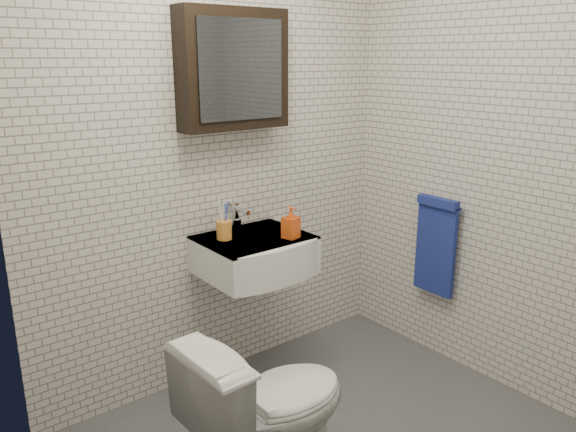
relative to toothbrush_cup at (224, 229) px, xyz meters
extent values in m
cube|color=silver|center=(0.09, 0.16, 0.34)|extent=(2.20, 0.02, 2.50)
cube|color=silver|center=(-1.01, -0.84, 0.34)|extent=(0.02, 2.00, 2.50)
cube|color=silver|center=(1.19, -0.84, 0.34)|extent=(0.02, 2.00, 2.50)
cube|color=white|center=(0.14, -0.06, -0.16)|extent=(0.55, 0.45, 0.20)
cylinder|color=silver|center=(0.14, -0.04, -0.07)|extent=(0.31, 0.31, 0.02)
cylinder|color=silver|center=(0.14, -0.04, -0.06)|extent=(0.04, 0.04, 0.01)
cube|color=white|center=(0.14, -0.06, -0.06)|extent=(0.55, 0.45, 0.01)
cylinder|color=silver|center=(0.14, 0.10, -0.03)|extent=(0.06, 0.06, 0.06)
cylinder|color=silver|center=(0.14, 0.10, 0.03)|extent=(0.03, 0.03, 0.08)
cylinder|color=silver|center=(0.14, 0.04, 0.06)|extent=(0.02, 0.12, 0.02)
cube|color=silver|center=(0.14, 0.13, 0.09)|extent=(0.02, 0.09, 0.01)
cube|color=black|center=(0.14, 0.09, 0.79)|extent=(0.60, 0.14, 0.60)
cube|color=#3F444C|center=(0.14, 0.02, 0.79)|extent=(0.49, 0.01, 0.49)
cylinder|color=silver|center=(1.15, -0.49, 0.04)|extent=(0.02, 0.30, 0.02)
cylinder|color=silver|center=(1.17, -0.36, 0.04)|extent=(0.04, 0.02, 0.02)
cylinder|color=silver|center=(1.17, -0.62, 0.04)|extent=(0.04, 0.02, 0.02)
cube|color=#242199|center=(1.14, -0.49, -0.23)|extent=(0.03, 0.26, 0.54)
cube|color=#242199|center=(1.13, -0.49, 0.06)|extent=(0.05, 0.26, 0.05)
cylinder|color=orange|center=(0.00, 0.00, -0.01)|extent=(0.08, 0.08, 0.10)
cylinder|color=white|center=(-0.02, -0.01, 0.06)|extent=(0.02, 0.03, 0.19)
cylinder|color=#3953B9|center=(0.01, -0.01, 0.05)|extent=(0.01, 0.02, 0.17)
cylinder|color=white|center=(-0.01, 0.01, 0.06)|extent=(0.02, 0.04, 0.20)
cylinder|color=#3953B9|center=(0.02, 0.01, 0.05)|extent=(0.02, 0.04, 0.18)
imported|color=orange|center=(0.28, -0.20, 0.03)|extent=(0.09, 0.09, 0.17)
imported|color=white|center=(-0.28, -0.76, -0.54)|extent=(0.73, 0.43, 0.73)
camera|label=1|loc=(-1.46, -2.38, 0.86)|focal=35.00mm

